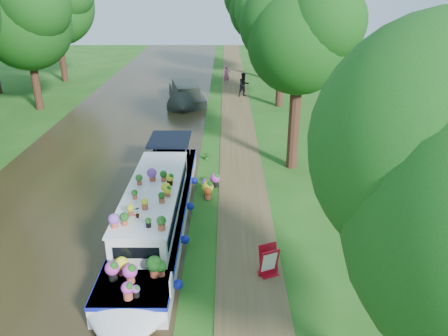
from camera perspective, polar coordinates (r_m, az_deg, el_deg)
ground at (r=19.82m, az=-0.99°, el=-3.23°), size 100.00×100.00×0.00m
canal_water at (r=20.82m, az=-17.76°, el=-3.02°), size 10.00×100.00×0.02m
towpath at (r=19.82m, az=2.49°, el=-3.19°), size 2.20×100.00×0.03m
plant_boat at (r=16.66m, az=-9.04°, el=-5.68°), size 2.29×13.52×2.29m
tree_near_overhang at (r=21.20m, az=9.81°, el=16.88°), size 5.52×5.28×8.99m
tree_near_mid at (r=33.16m, az=7.70°, el=18.88°), size 6.90×6.60×9.40m
tree_near_far at (r=44.02m, az=5.22°, el=20.79°), size 7.59×7.26×10.30m
tree_far_c at (r=34.82m, az=-24.55°, el=17.46°), size 7.13×6.82×9.59m
second_boat at (r=35.20m, az=-5.00°, el=9.60°), size 3.58×8.03×1.49m
sandwich_board at (r=14.44m, az=5.85°, el=-12.14°), size 0.70×0.73×1.02m
pedestrian_pink at (r=41.21m, az=0.36°, el=12.06°), size 0.72×0.60×1.68m
pedestrian_dark at (r=36.53m, az=2.61°, el=10.81°), size 1.16×1.06×1.95m
verge_plant at (r=23.39m, az=-2.27°, el=1.60°), size 0.43×0.39×0.44m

